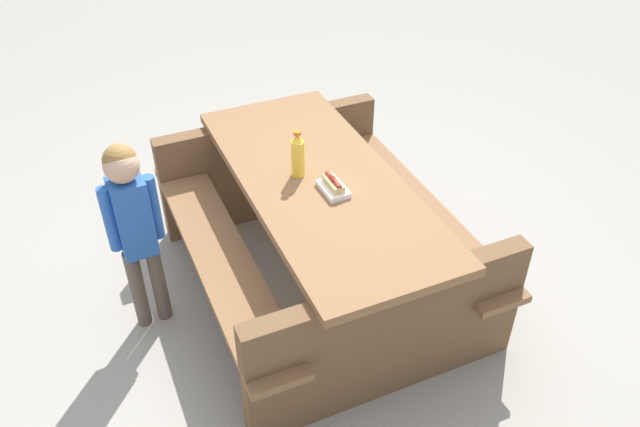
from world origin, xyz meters
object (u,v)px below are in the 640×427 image
at_px(hotdog_tray, 333,186).
at_px(picnic_table, 320,225).
at_px(child_in_coat, 133,217).
at_px(soda_bottle, 298,155).

bearing_deg(hotdog_tray, picnic_table, -164.39).
xyz_separation_m(hotdog_tray, child_in_coat, (-0.10, -0.97, -0.08)).
relative_size(picnic_table, child_in_coat, 1.82).
distance_m(picnic_table, child_in_coat, 0.97).
relative_size(picnic_table, soda_bottle, 7.77).
height_order(soda_bottle, hotdog_tray, soda_bottle).
bearing_deg(hotdog_tray, soda_bottle, -143.95).
bearing_deg(picnic_table, soda_bottle, -120.79).
bearing_deg(child_in_coat, picnic_table, 91.59).
distance_m(soda_bottle, child_in_coat, 0.86).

